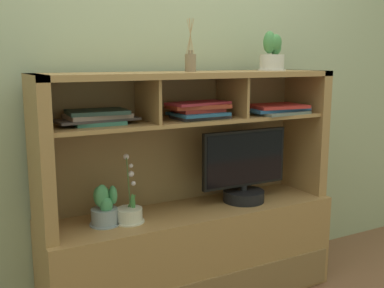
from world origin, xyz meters
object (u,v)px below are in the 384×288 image
at_px(tv_monitor, 244,173).
at_px(magazine_stack_centre, 277,109).
at_px(magazine_stack_left, 199,110).
at_px(magazine_stack_right, 97,117).
at_px(media_console, 191,232).
at_px(potted_orchid, 129,213).
at_px(potted_fern, 105,208).
at_px(diffuser_bottle, 190,62).
at_px(potted_succulent, 272,55).

xyz_separation_m(tv_monitor, magazine_stack_centre, (0.21, -0.01, 0.36)).
relative_size(tv_monitor, magazine_stack_left, 1.53).
height_order(magazine_stack_centre, magazine_stack_right, magazine_stack_right).
xyz_separation_m(media_console, magazine_stack_right, (-0.51, 0.01, 0.68)).
xyz_separation_m(media_console, potted_orchid, (-0.39, -0.05, 0.19)).
height_order(potted_fern, diffuser_bottle, diffuser_bottle).
distance_m(tv_monitor, potted_fern, 0.83).
bearing_deg(magazine_stack_centre, magazine_stack_left, 177.12).
relative_size(potted_fern, magazine_stack_left, 0.60).
distance_m(potted_fern, diffuser_bottle, 0.88).
height_order(tv_monitor, potted_orchid, tv_monitor).
xyz_separation_m(potted_orchid, potted_succulent, (0.92, 0.06, 0.79)).
distance_m(media_console, magazine_stack_left, 0.69).
height_order(potted_fern, magazine_stack_right, magazine_stack_right).
distance_m(media_console, potted_fern, 0.56).
height_order(potted_fern, magazine_stack_left, magazine_stack_left).
height_order(media_console, potted_fern, media_console).
bearing_deg(magazine_stack_centre, potted_orchid, 179.99).
bearing_deg(magazine_stack_right, potted_fern, -81.63).
relative_size(media_console, magazine_stack_right, 3.99).
bearing_deg(potted_orchid, tv_monitor, 0.92).
distance_m(magazine_stack_left, magazine_stack_right, 0.54).
height_order(media_console, potted_succulent, potted_succulent).
distance_m(potted_fern, potted_succulent, 1.28).
bearing_deg(potted_fern, magazine_stack_right, 98.37).
height_order(media_console, tv_monitor, media_console).
relative_size(media_console, potted_orchid, 4.69).
xyz_separation_m(potted_orchid, magazine_stack_centre, (0.92, -0.00, 0.48)).
relative_size(potted_orchid, magazine_stack_left, 0.99).
xyz_separation_m(magazine_stack_centre, potted_succulent, (-0.00, 0.06, 0.31)).
height_order(magazine_stack_centre, diffuser_bottle, diffuser_bottle).
height_order(magazine_stack_left, potted_succulent, potted_succulent).
distance_m(tv_monitor, magazine_stack_centre, 0.42).
relative_size(magazine_stack_centre, magazine_stack_right, 0.93).
distance_m(media_console, magazine_stack_centre, 0.86).
bearing_deg(potted_succulent, potted_orchid, -176.36).
distance_m(media_console, potted_orchid, 0.43).
bearing_deg(potted_fern, tv_monitor, -0.72).
bearing_deg(potted_orchid, magazine_stack_centre, -0.01).
height_order(magazine_stack_left, magazine_stack_right, magazine_stack_left).
relative_size(tv_monitor, potted_orchid, 1.54).
xyz_separation_m(tv_monitor, potted_fern, (-0.83, 0.01, -0.08)).
distance_m(magazine_stack_right, diffuser_bottle, 0.58).
bearing_deg(media_console, potted_orchid, -172.17).
bearing_deg(diffuser_bottle, magazine_stack_right, -179.92).
xyz_separation_m(potted_fern, diffuser_bottle, (0.51, 0.04, 0.71)).
bearing_deg(media_console, magazine_stack_right, 178.79).
distance_m(magazine_stack_left, diffuser_bottle, 0.26).
distance_m(diffuser_bottle, potted_succulent, 0.53).
bearing_deg(potted_orchid, media_console, 7.83).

